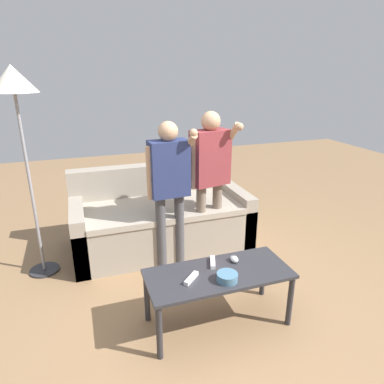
{
  "coord_description": "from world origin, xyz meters",
  "views": [
    {
      "loc": [
        -0.87,
        -1.98,
        1.89
      ],
      "look_at": [
        -0.01,
        0.52,
        0.94
      ],
      "focal_mm": 32.03,
      "sensor_mm": 36.0,
      "label": 1
    }
  ],
  "objects_px": {
    "coffee_table": "(218,279)",
    "player_right": "(210,169)",
    "game_remote_wand_far": "(191,278)",
    "snack_bowl": "(227,277)",
    "floor_lamp": "(15,93)",
    "couch": "(161,219)",
    "game_remote_nunchuk": "(234,259)",
    "game_remote_wand_near": "(213,262)",
    "player_center": "(169,180)"
  },
  "relations": [
    {
      "from": "coffee_table",
      "to": "player_right",
      "type": "xyz_separation_m",
      "value": [
        0.33,
        1.03,
        0.56
      ]
    },
    {
      "from": "coffee_table",
      "to": "game_remote_wand_far",
      "type": "distance_m",
      "value": 0.24
    },
    {
      "from": "snack_bowl",
      "to": "floor_lamp",
      "type": "bearing_deg",
      "value": 135.16
    },
    {
      "from": "couch",
      "to": "player_right",
      "type": "height_order",
      "value": "player_right"
    },
    {
      "from": "coffee_table",
      "to": "floor_lamp",
      "type": "xyz_separation_m",
      "value": [
        -1.34,
        1.23,
        1.31
      ]
    },
    {
      "from": "couch",
      "to": "coffee_table",
      "type": "xyz_separation_m",
      "value": [
        0.1,
        -1.41,
        0.09
      ]
    },
    {
      "from": "snack_bowl",
      "to": "game_remote_nunchuk",
      "type": "relative_size",
      "value": 1.74
    },
    {
      "from": "couch",
      "to": "snack_bowl",
      "type": "xyz_separation_m",
      "value": [
        0.12,
        -1.53,
        0.18
      ]
    },
    {
      "from": "snack_bowl",
      "to": "floor_lamp",
      "type": "relative_size",
      "value": 0.08
    },
    {
      "from": "game_remote_wand_near",
      "to": "floor_lamp",
      "type": "bearing_deg",
      "value": 140.51
    },
    {
      "from": "player_right",
      "to": "game_remote_wand_far",
      "type": "height_order",
      "value": "player_right"
    },
    {
      "from": "game_remote_wand_near",
      "to": "couch",
      "type": "bearing_deg",
      "value": 94.58
    },
    {
      "from": "snack_bowl",
      "to": "player_center",
      "type": "relative_size",
      "value": 0.1
    },
    {
      "from": "snack_bowl",
      "to": "game_remote_wand_far",
      "type": "height_order",
      "value": "snack_bowl"
    },
    {
      "from": "game_remote_wand_near",
      "to": "snack_bowl",
      "type": "bearing_deg",
      "value": -86.89
    },
    {
      "from": "player_right",
      "to": "game_remote_wand_near",
      "type": "xyz_separation_m",
      "value": [
        -0.33,
        -0.9,
        -0.49
      ]
    },
    {
      "from": "game_remote_wand_near",
      "to": "game_remote_wand_far",
      "type": "bearing_deg",
      "value": -146.57
    },
    {
      "from": "couch",
      "to": "snack_bowl",
      "type": "relative_size",
      "value": 12.4
    },
    {
      "from": "game_remote_nunchuk",
      "to": "game_remote_wand_near",
      "type": "distance_m",
      "value": 0.18
    },
    {
      "from": "player_center",
      "to": "game_remote_wand_near",
      "type": "bearing_deg",
      "value": -81.34
    },
    {
      "from": "coffee_table",
      "to": "floor_lamp",
      "type": "height_order",
      "value": "floor_lamp"
    },
    {
      "from": "player_right",
      "to": "game_remote_wand_near",
      "type": "height_order",
      "value": "player_right"
    },
    {
      "from": "couch",
      "to": "player_right",
      "type": "distance_m",
      "value": 0.87
    },
    {
      "from": "game_remote_wand_near",
      "to": "player_right",
      "type": "bearing_deg",
      "value": 69.95
    },
    {
      "from": "snack_bowl",
      "to": "player_right",
      "type": "distance_m",
      "value": 1.28
    },
    {
      "from": "floor_lamp",
      "to": "player_center",
      "type": "xyz_separation_m",
      "value": [
        1.22,
        -0.31,
        -0.79
      ]
    },
    {
      "from": "couch",
      "to": "player_right",
      "type": "bearing_deg",
      "value": -41.31
    },
    {
      "from": "floor_lamp",
      "to": "game_remote_wand_far",
      "type": "xyz_separation_m",
      "value": [
        1.11,
        -1.26,
        -1.24
      ]
    },
    {
      "from": "coffee_table",
      "to": "game_remote_nunchuk",
      "type": "relative_size",
      "value": 12.46
    },
    {
      "from": "game_remote_nunchuk",
      "to": "game_remote_wand_near",
      "type": "bearing_deg",
      "value": 172.61
    },
    {
      "from": "snack_bowl",
      "to": "game_remote_wand_near",
      "type": "distance_m",
      "value": 0.24
    },
    {
      "from": "couch",
      "to": "coffee_table",
      "type": "bearing_deg",
      "value": -85.88
    },
    {
      "from": "floor_lamp",
      "to": "game_remote_wand_far",
      "type": "relative_size",
      "value": 13.43
    },
    {
      "from": "coffee_table",
      "to": "player_right",
      "type": "distance_m",
      "value": 1.21
    },
    {
      "from": "snack_bowl",
      "to": "player_right",
      "type": "relative_size",
      "value": 0.1
    },
    {
      "from": "snack_bowl",
      "to": "game_remote_wand_far",
      "type": "distance_m",
      "value": 0.26
    },
    {
      "from": "floor_lamp",
      "to": "player_center",
      "type": "distance_m",
      "value": 1.49
    },
    {
      "from": "game_remote_wand_far",
      "to": "couch",
      "type": "bearing_deg",
      "value": 84.99
    },
    {
      "from": "couch",
      "to": "game_remote_wand_near",
      "type": "bearing_deg",
      "value": -85.42
    },
    {
      "from": "snack_bowl",
      "to": "game_remote_wand_far",
      "type": "relative_size",
      "value": 1.07
    },
    {
      "from": "player_right",
      "to": "floor_lamp",
      "type": "bearing_deg",
      "value": 173.06
    },
    {
      "from": "snack_bowl",
      "to": "couch",
      "type": "bearing_deg",
      "value": 94.35
    },
    {
      "from": "snack_bowl",
      "to": "player_center",
      "type": "bearing_deg",
      "value": 97.38
    },
    {
      "from": "floor_lamp",
      "to": "player_center",
      "type": "relative_size",
      "value": 1.32
    },
    {
      "from": "couch",
      "to": "floor_lamp",
      "type": "distance_m",
      "value": 1.88
    },
    {
      "from": "snack_bowl",
      "to": "game_remote_nunchuk",
      "type": "xyz_separation_m",
      "value": [
        0.16,
        0.22,
        -0.01
      ]
    },
    {
      "from": "player_right",
      "to": "couch",
      "type": "bearing_deg",
      "value": 138.69
    },
    {
      "from": "player_center",
      "to": "game_remote_wand_near",
      "type": "xyz_separation_m",
      "value": [
        0.12,
        -0.8,
        -0.45
      ]
    },
    {
      "from": "player_center",
      "to": "game_remote_wand_far",
      "type": "relative_size",
      "value": 10.17
    },
    {
      "from": "game_remote_nunchuk",
      "to": "floor_lamp",
      "type": "height_order",
      "value": "floor_lamp"
    }
  ]
}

